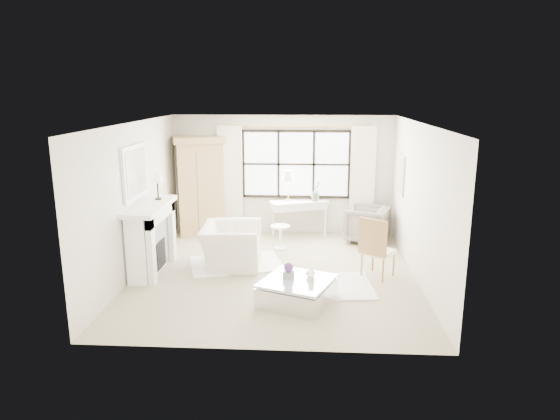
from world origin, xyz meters
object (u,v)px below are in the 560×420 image
at_px(club_armchair, 231,246).
at_px(coffee_table, 297,292).
at_px(console_table, 299,218).
at_px(armoire, 200,185).

bearing_deg(club_armchair, coffee_table, -143.97).
relative_size(console_table, coffee_table, 1.06).
xyz_separation_m(armoire, coffee_table, (2.30, -3.74, -0.96)).
height_order(armoire, club_armchair, armoire).
distance_m(armoire, console_table, 2.37).
bearing_deg(console_table, armoire, 159.40).
xyz_separation_m(club_armchair, coffee_table, (1.28, -1.62, -0.21)).
xyz_separation_m(armoire, console_table, (2.25, 0.01, -0.74)).
relative_size(armoire, console_table, 1.63).
relative_size(console_table, club_armchair, 1.13).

